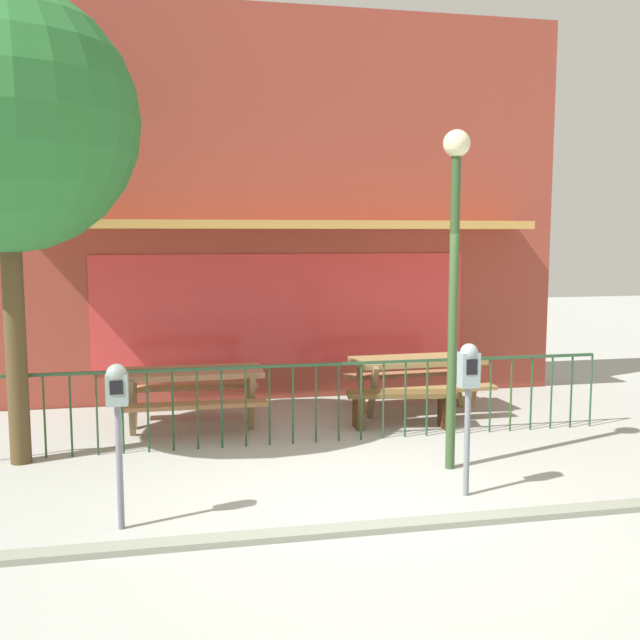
# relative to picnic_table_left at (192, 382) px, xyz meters

# --- Properties ---
(ground) EXTENTS (40.00, 40.00, 0.00)m
(ground) POSITION_rel_picnic_table_left_xyz_m (1.44, -3.03, -0.61)
(ground) COLOR #A5A8A1
(pub_storefront) EXTENTS (8.68, 1.23, 5.81)m
(pub_storefront) POSITION_rel_picnic_table_left_xyz_m (1.44, 1.76, 2.27)
(pub_storefront) COLOR #502916
(pub_storefront) RESTS_ON ground
(patio_fence_front) EXTENTS (7.32, 0.04, 0.97)m
(patio_fence_front) POSITION_rel_picnic_table_left_xyz_m (1.44, -0.91, 0.05)
(patio_fence_front) COLOR #284C2F
(patio_fence_front) RESTS_ON ground
(picnic_table_left) EXTENTS (1.81, 1.38, 0.79)m
(picnic_table_left) POSITION_rel_picnic_table_left_xyz_m (0.00, 0.00, 0.00)
(picnic_table_left) COLOR #A26E4F
(picnic_table_left) RESTS_ON ground
(picnic_table_right) EXTENTS (1.85, 1.43, 0.79)m
(picnic_table_right) POSITION_rel_picnic_table_left_xyz_m (3.12, 0.27, 0.00)
(picnic_table_right) COLOR #977B48
(picnic_table_right) RESTS_ON ground
(patio_bench) EXTENTS (1.43, 0.55, 0.48)m
(patio_bench) POSITION_rel_picnic_table_left_xyz_m (2.64, -0.50, -0.26)
(patio_bench) COLOR brown
(patio_bench) RESTS_ON ground
(parking_meter_near) EXTENTS (0.18, 0.17, 1.43)m
(parking_meter_near) POSITION_rel_picnic_table_left_xyz_m (-0.70, -3.12, 0.49)
(parking_meter_near) COLOR slate
(parking_meter_near) RESTS_ON ground
(parking_meter_far) EXTENTS (0.18, 0.17, 1.48)m
(parking_meter_far) POSITION_rel_picnic_table_left_xyz_m (2.50, -2.96, 0.53)
(parking_meter_far) COLOR slate
(parking_meter_far) RESTS_ON ground
(street_tree) EXTENTS (2.78, 2.78, 5.07)m
(street_tree) POSITION_rel_picnic_table_left_xyz_m (-1.89, -1.02, 3.06)
(street_tree) COLOR #4F3D23
(street_tree) RESTS_ON ground
(street_lamp) EXTENTS (0.28, 0.28, 3.56)m
(street_lamp) POSITION_rel_picnic_table_left_xyz_m (2.65, -2.16, 1.74)
(street_lamp) COLOR #324E28
(street_lamp) RESTS_ON ground
(curb_edge) EXTENTS (12.16, 0.20, 0.11)m
(curb_edge) POSITION_rel_picnic_table_left_xyz_m (1.44, -3.59, -0.61)
(curb_edge) COLOR gray
(curb_edge) RESTS_ON ground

